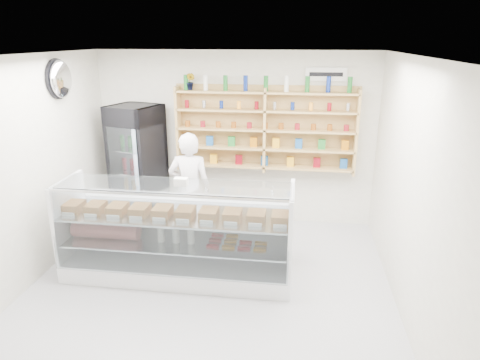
# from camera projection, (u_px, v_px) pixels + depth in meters

# --- Properties ---
(room) EXTENTS (5.00, 5.00, 5.00)m
(room) POSITION_uv_depth(u_px,v_px,m) (202.00, 190.00, 4.66)
(room) COLOR #A2A2A7
(room) RESTS_ON ground
(display_counter) EXTENTS (2.93, 0.87, 1.28)m
(display_counter) POSITION_uv_depth(u_px,v_px,m) (178.00, 251.00, 5.55)
(display_counter) COLOR white
(display_counter) RESTS_ON floor
(shop_worker) EXTENTS (0.64, 0.44, 1.71)m
(shop_worker) POSITION_uv_depth(u_px,v_px,m) (190.00, 189.00, 6.30)
(shop_worker) COLOR silver
(shop_worker) RESTS_ON floor
(drinks_cooler) EXTENTS (0.89, 0.87, 1.98)m
(drinks_cooler) POSITION_uv_depth(u_px,v_px,m) (138.00, 166.00, 6.96)
(drinks_cooler) COLOR black
(drinks_cooler) RESTS_ON floor
(wall_shelving) EXTENTS (2.84, 0.28, 1.33)m
(wall_shelving) POSITION_uv_depth(u_px,v_px,m) (265.00, 130.00, 6.73)
(wall_shelving) COLOR tan
(wall_shelving) RESTS_ON back_wall
(potted_plant) EXTENTS (0.18, 0.17, 0.27)m
(potted_plant) POSITION_uv_depth(u_px,v_px,m) (190.00, 81.00, 6.65)
(potted_plant) COLOR #1E6626
(potted_plant) RESTS_ON wall_shelving
(security_mirror) EXTENTS (0.15, 0.50, 0.50)m
(security_mirror) POSITION_uv_depth(u_px,v_px,m) (61.00, 79.00, 5.74)
(security_mirror) COLOR silver
(security_mirror) RESTS_ON left_wall
(wall_sign) EXTENTS (0.62, 0.03, 0.20)m
(wall_sign) POSITION_uv_depth(u_px,v_px,m) (326.00, 74.00, 6.47)
(wall_sign) COLOR white
(wall_sign) RESTS_ON back_wall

